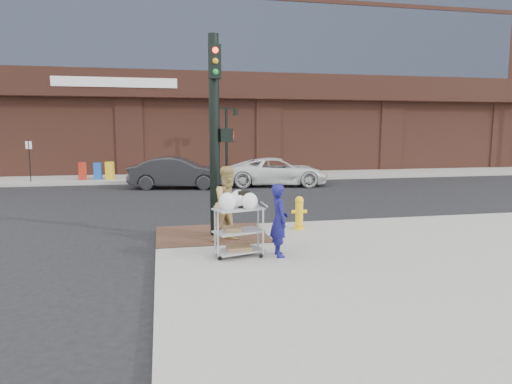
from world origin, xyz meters
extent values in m
plane|color=black|center=(0.00, 0.00, 0.00)|extent=(220.00, 220.00, 0.00)
cube|color=gray|center=(12.50, 32.00, 0.07)|extent=(65.00, 36.00, 0.15)
cube|color=#4A2C22|center=(-0.60, 0.90, 0.16)|extent=(2.80, 2.40, 0.01)
cube|color=#582D22|center=(5.00, 31.00, 14.15)|extent=(42.00, 26.00, 28.00)
cube|color=slate|center=(40.00, 38.00, 9.00)|extent=(14.00, 20.00, 18.00)
cylinder|color=black|center=(2.00, 16.00, 2.15)|extent=(0.16, 0.16, 4.00)
cube|color=black|center=(2.00, 16.00, 4.05)|extent=(1.20, 0.06, 0.06)
cube|color=black|center=(1.45, 16.00, 3.85)|extent=(0.22, 0.22, 0.35)
cube|color=black|center=(2.55, 16.00, 3.85)|extent=(0.22, 0.22, 0.35)
cylinder|color=black|center=(-8.50, 15.00, 1.25)|extent=(0.05, 0.05, 2.20)
cylinder|color=black|center=(-0.50, 0.80, 2.65)|extent=(0.26, 0.26, 5.00)
cube|color=black|center=(-0.20, 0.80, 2.70)|extent=(0.32, 0.28, 0.34)
cube|color=#FF260C|center=(-0.04, 0.80, 2.70)|extent=(0.02, 0.18, 0.22)
cube|color=black|center=(-0.50, 0.52, 4.45)|extent=(0.28, 0.18, 0.80)
imported|color=#13125B|center=(0.60, -1.43, 0.93)|extent=(0.39, 0.58, 1.56)
imported|color=tan|center=(-0.25, 0.09, 1.06)|extent=(1.09, 0.99, 1.83)
imported|color=black|center=(-1.01, 11.75, 0.76)|extent=(4.85, 2.46, 1.52)
imported|color=silver|center=(4.01, 11.83, 0.71)|extent=(5.43, 3.18, 1.42)
cube|color=gray|center=(-0.25, -1.28, 1.18)|extent=(1.14, 0.84, 0.03)
cube|color=gray|center=(-0.25, -1.28, 0.69)|extent=(1.14, 0.84, 0.03)
cube|color=gray|center=(-0.25, -1.28, 0.27)|extent=(1.14, 0.84, 0.03)
cube|color=black|center=(-0.14, -1.22, 1.36)|extent=(0.25, 0.16, 0.36)
cube|color=brown|center=(-0.39, -1.28, 0.75)|extent=(0.34, 0.38, 0.09)
cube|color=brown|center=(-0.25, -1.28, 0.33)|extent=(0.52, 0.41, 0.08)
cylinder|color=yellow|center=(1.82, 1.06, 0.19)|extent=(0.30, 0.30, 0.09)
cylinder|color=yellow|center=(1.82, 1.06, 0.58)|extent=(0.21, 0.21, 0.66)
sphere|color=yellow|center=(1.82, 1.06, 0.94)|extent=(0.23, 0.23, 0.23)
cylinder|color=yellow|center=(1.82, 1.06, 0.63)|extent=(0.43, 0.10, 0.10)
cube|color=#A02212|center=(-5.98, 15.32, 0.63)|extent=(0.47, 0.45, 0.95)
cube|color=yellow|center=(-4.57, 15.38, 0.63)|extent=(0.47, 0.44, 0.95)
cube|color=#1949A6|center=(-5.18, 15.30, 0.61)|extent=(0.42, 0.38, 0.91)
camera|label=1|loc=(-1.85, -10.63, 2.84)|focal=32.00mm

